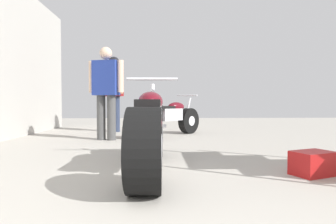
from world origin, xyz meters
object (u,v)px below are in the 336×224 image
object	(u,v)px
red_toolbox	(313,163)
motorcycle_black_naked	(169,118)
motorcycle_maroon_cruiser	(149,131)
mechanic_in_blue	(106,88)
mechanic_with_helmet	(114,87)

from	to	relation	value
red_toolbox	motorcycle_black_naked	bearing A→B (deg)	110.95
motorcycle_maroon_cruiser	mechanic_in_blue	world-z (taller)	mechanic_in_blue
mechanic_in_blue	red_toolbox	distance (m)	3.73
motorcycle_maroon_cruiser	mechanic_in_blue	xyz separation A→B (m)	(-0.88, 2.48, 0.57)
motorcycle_maroon_cruiser	mechanic_with_helmet	size ratio (longest dim) A/B	1.19
motorcycle_black_naked	red_toolbox	size ratio (longest dim) A/B	3.95
motorcycle_black_naked	red_toolbox	distance (m)	3.50
motorcycle_maroon_cruiser	mechanic_with_helmet	xyz separation A→B (m)	(-0.98, 4.07, 0.67)
mechanic_in_blue	red_toolbox	xyz separation A→B (m)	(2.44, -2.69, -0.86)
motorcycle_maroon_cruiser	mechanic_in_blue	bearing A→B (deg)	109.51
mechanic_in_blue	red_toolbox	size ratio (longest dim) A/B	4.60
motorcycle_black_naked	mechanic_with_helmet	bearing A→B (deg)	141.79
mechanic_in_blue	red_toolbox	world-z (taller)	mechanic_in_blue
motorcycle_black_naked	mechanic_in_blue	size ratio (longest dim) A/B	0.86
mechanic_with_helmet	red_toolbox	world-z (taller)	mechanic_with_helmet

